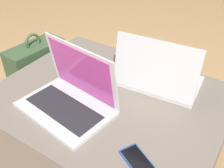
# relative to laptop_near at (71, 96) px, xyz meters

# --- Properties ---
(ground_plane) EXTENTS (14.00, 14.00, 0.00)m
(ground_plane) POSITION_rel_laptop_near_xyz_m (0.09, 0.14, -0.46)
(ground_plane) COLOR tan
(ottoman) EXTENTS (0.99, 0.78, 0.40)m
(ottoman) POSITION_rel_laptop_near_xyz_m (0.09, 0.14, -0.25)
(ottoman) COLOR #3D3832
(ottoman) RESTS_ON ground_plane
(laptop_near) EXTENTS (0.41, 0.30, 0.26)m
(laptop_near) POSITION_rel_laptop_near_xyz_m (0.00, 0.00, 0.00)
(laptop_near) COLOR silver
(laptop_near) RESTS_ON ottoman
(laptop_far) EXTENTS (0.39, 0.28, 0.26)m
(laptop_far) POSITION_rel_laptop_near_xyz_m (0.24, 0.33, -0.00)
(laptop_far) COLOR silver
(laptop_far) RESTS_ON ottoman
(cell_phone) EXTENTS (0.15, 0.13, 0.01)m
(cell_phone) POSITION_rel_laptop_near_xyz_m (0.37, -0.10, -0.05)
(cell_phone) COLOR #1E4C9E
(cell_phone) RESTS_ON ottoman
(backpack) EXTENTS (0.22, 0.36, 0.49)m
(backpack) POSITION_rel_laptop_near_xyz_m (-0.53, 0.28, -0.26)
(backpack) COLOR #385133
(backpack) RESTS_ON ground_plane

